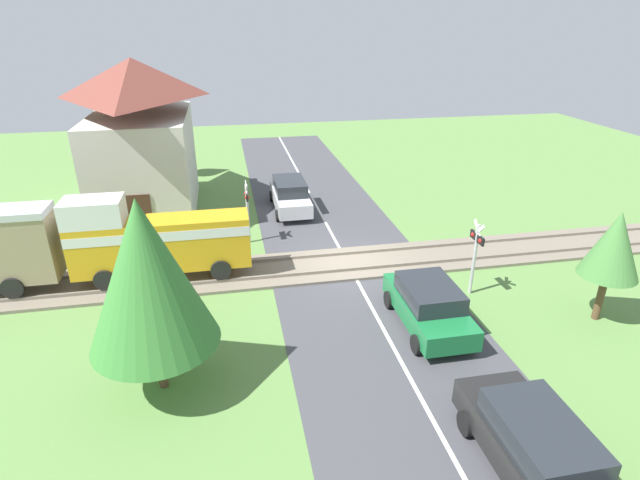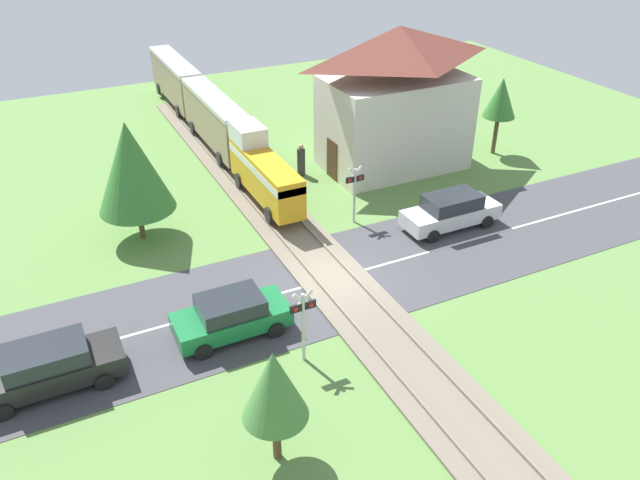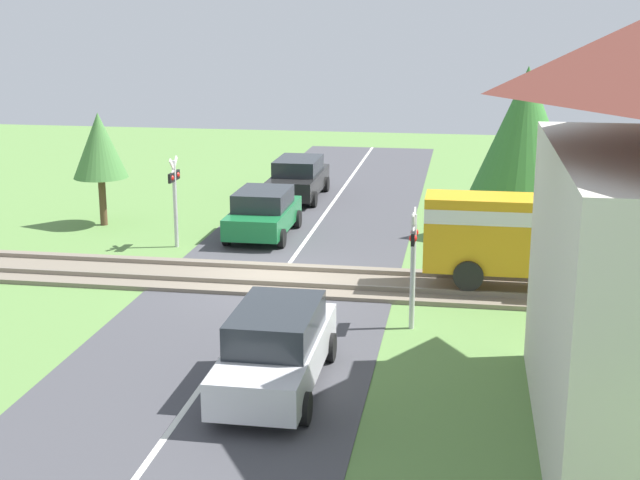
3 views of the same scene
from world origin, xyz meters
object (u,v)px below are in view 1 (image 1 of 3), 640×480
car_near_crossing (428,304)px  crossing_signal_east_approach (247,204)px  station_building (142,140)px  car_far_side (290,195)px  crossing_signal_west_approach (476,248)px  pedestrian_by_station (110,236)px  car_behind_queue (538,450)px

car_near_crossing → crossing_signal_east_approach: bearing=34.0°
car_near_crossing → station_building: station_building is taller
car_far_side → crossing_signal_west_approach: size_ratio=1.63×
crossing_signal_east_approach → pedestrian_by_station: bearing=90.3°
station_building → pedestrian_by_station: station_building is taller
car_behind_queue → crossing_signal_west_approach: 8.08m
car_near_crossing → car_behind_queue: car_behind_queue is taller
car_near_crossing → crossing_signal_west_approach: (1.69, -2.35, 1.01)m
car_far_side → pedestrian_by_station: (-3.74, 8.13, -0.04)m
car_near_crossing → car_far_side: (11.44, 2.88, 0.04)m
pedestrian_by_station → car_near_crossing: bearing=-125.0°
car_far_side → car_behind_queue: (-17.43, -2.88, -0.02)m
car_near_crossing → car_behind_queue: size_ratio=0.89×
station_building → crossing_signal_east_approach: bearing=-136.5°
car_near_crossing → crossing_signal_east_approach: size_ratio=1.44×
car_far_side → crossing_signal_west_approach: crossing_signal_west_approach is taller
car_far_side → crossing_signal_east_approach: (-3.71, 2.35, 0.97)m
car_near_crossing → crossing_signal_west_approach: size_ratio=1.44×
car_far_side → pedestrian_by_station: size_ratio=2.61×
crossing_signal_west_approach → crossing_signal_east_approach: bearing=51.4°
car_far_side → crossing_signal_east_approach: crossing_signal_east_approach is taller
car_far_side → car_behind_queue: bearing=-170.6°
car_behind_queue → crossing_signal_east_approach: 14.71m
car_far_side → station_building: size_ratio=0.57×
crossing_signal_west_approach → station_building: 16.60m
car_behind_queue → car_far_side: bearing=9.4°
car_near_crossing → pedestrian_by_station: bearing=55.0°
pedestrian_by_station → station_building: bearing=-12.1°
car_far_side → station_building: station_building is taller
car_behind_queue → station_building: size_ratio=0.56×
car_far_side → car_near_crossing: bearing=-165.9°
car_far_side → crossing_signal_east_approach: 4.50m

